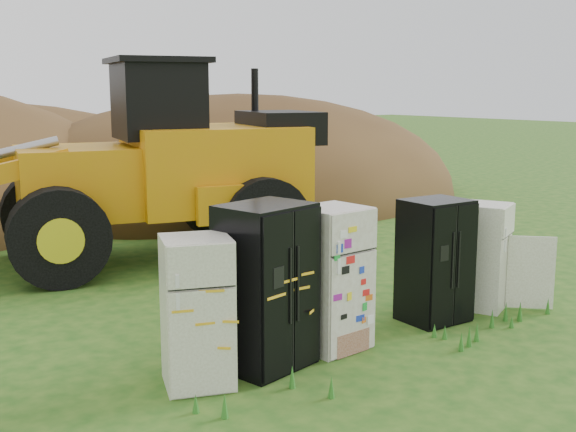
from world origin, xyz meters
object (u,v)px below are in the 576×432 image
Objects in this scene: fridge_leftmost at (197,312)px; fridge_sticker at (331,278)px; wheel_loader at (109,163)px; fridge_black_right at (435,261)px; fridge_black_side at (266,286)px; fridge_open_door at (483,256)px.

fridge_leftmost is 1.98m from fridge_sticker.
wheel_loader reaches higher than fridge_leftmost.
fridge_sticker is (1.98, 0.02, 0.07)m from fridge_leftmost.
fridge_leftmost is 3.88m from fridge_black_right.
wheel_loader is (1.53, 5.99, 1.09)m from fridge_leftmost.
fridge_black_side is 4.02m from fridge_open_door.
fridge_black_side is 2.95m from fridge_black_right.
fridge_sticker is at bearing -178.18° from fridge_black_right.
wheel_loader is at bearing 90.16° from fridge_sticker.
fridge_sticker reaches higher than fridge_open_door.
fridge_black_side is 1.23× the size of fridge_open_door.
fridge_black_right is (3.88, -0.02, 0.03)m from fridge_leftmost.
fridge_leftmost is 0.21× the size of wheel_loader.
fridge_open_door is 0.20× the size of wheel_loader.
fridge_black_side is at bearing 155.51° from fridge_open_door.
fridge_sticker is at bearing -10.53° from fridge_black_side.
fridge_sticker is 1.04× the size of fridge_black_right.
fridge_black_right is at bearing 155.10° from fridge_open_door.
fridge_open_door is (2.97, -0.06, -0.12)m from fridge_sticker.
fridge_open_door is (1.07, -0.02, -0.08)m from fridge_black_right.
fridge_open_door is (4.02, -0.03, -0.19)m from fridge_black_side.
fridge_black_side is at bearing -82.37° from wheel_loader.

